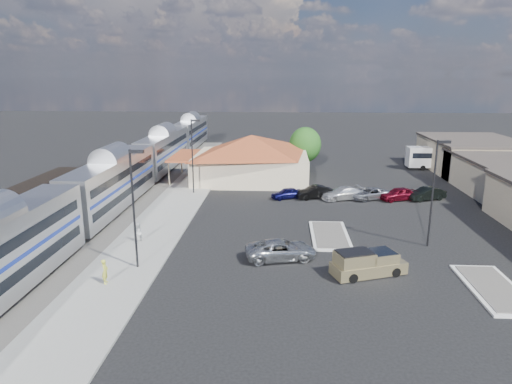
# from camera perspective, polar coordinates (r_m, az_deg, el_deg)

# --- Properties ---
(ground) EXTENTS (280.00, 280.00, 0.00)m
(ground) POSITION_cam_1_polar(r_m,az_deg,el_deg) (39.48, 3.67, -6.40)
(ground) COLOR black
(ground) RESTS_ON ground
(railbed) EXTENTS (16.00, 100.00, 0.12)m
(railbed) POSITION_cam_1_polar(r_m,az_deg,el_deg) (51.34, -20.54, -2.28)
(railbed) COLOR #4C4944
(railbed) RESTS_ON ground
(platform) EXTENTS (5.50, 92.00, 0.18)m
(platform) POSITION_cam_1_polar(r_m,az_deg,el_deg) (46.58, -11.32, -3.25)
(platform) COLOR gray
(platform) RESTS_ON ground
(passenger_train) EXTENTS (3.00, 104.00, 5.55)m
(passenger_train) POSITION_cam_1_polar(r_m,az_deg,el_deg) (50.05, -17.41, 0.90)
(passenger_train) COLOR silver
(passenger_train) RESTS_ON ground
(freight_cars) EXTENTS (2.80, 46.00, 4.00)m
(freight_cars) POSITION_cam_1_polar(r_m,az_deg,el_deg) (49.54, -25.30, -1.11)
(freight_cars) COLOR black
(freight_cars) RESTS_ON ground
(station_depot) EXTENTS (18.35, 12.24, 6.20)m
(station_depot) POSITION_cam_1_polar(r_m,az_deg,el_deg) (62.00, -0.62, 4.34)
(station_depot) COLOR #C9B593
(station_depot) RESTS_ON ground
(traffic_island_south) EXTENTS (3.30, 7.50, 0.21)m
(traffic_island_south) POSITION_cam_1_polar(r_m,az_deg,el_deg) (41.55, 9.20, -5.33)
(traffic_island_south) COLOR silver
(traffic_island_south) RESTS_ON ground
(traffic_island_north) EXTENTS (3.30, 7.50, 0.21)m
(traffic_island_north) POSITION_cam_1_polar(r_m,az_deg,el_deg) (35.17, 27.63, -10.66)
(traffic_island_north) COLOR silver
(traffic_island_north) RESTS_ON ground
(lamp_plat_s) EXTENTS (1.08, 0.25, 9.00)m
(lamp_plat_s) POSITION_cam_1_polar(r_m,az_deg,el_deg) (33.77, -14.97, -0.98)
(lamp_plat_s) COLOR black
(lamp_plat_s) RESTS_ON ground
(lamp_plat_n) EXTENTS (1.08, 0.25, 9.00)m
(lamp_plat_n) POSITION_cam_1_polar(r_m,az_deg,el_deg) (54.62, -7.89, 5.17)
(lamp_plat_n) COLOR black
(lamp_plat_n) RESTS_ON ground
(lamp_lot) EXTENTS (1.08, 0.25, 9.00)m
(lamp_lot) POSITION_cam_1_polar(r_m,az_deg,el_deg) (39.91, 21.44, 0.85)
(lamp_lot) COLOR black
(lamp_lot) RESTS_ON ground
(tree_depot) EXTENTS (4.71, 4.71, 6.63)m
(tree_depot) POSITION_cam_1_polar(r_m,az_deg,el_deg) (67.72, 6.15, 5.89)
(tree_depot) COLOR #382314
(tree_depot) RESTS_ON ground
(pickup_truck) EXTENTS (5.68, 3.65, 1.84)m
(pickup_truck) POSITION_cam_1_polar(r_m,az_deg,el_deg) (34.17, 13.90, -8.66)
(pickup_truck) COLOR tan
(pickup_truck) RESTS_ON ground
(suv) EXTENTS (5.97, 3.66, 1.54)m
(suv) POSITION_cam_1_polar(r_m,az_deg,el_deg) (35.95, 3.16, -7.23)
(suv) COLOR #A4A8AC
(suv) RESTS_ON ground
(coach_bus) EXTENTS (10.68, 2.62, 3.41)m
(coach_bus) POSITION_cam_1_polar(r_m,az_deg,el_deg) (74.91, 22.30, 4.12)
(coach_bus) COLOR white
(coach_bus) RESTS_ON ground
(person_a) EXTENTS (0.51, 0.70, 1.75)m
(person_a) POSITION_cam_1_polar(r_m,az_deg,el_deg) (33.14, -18.35, -9.40)
(person_a) COLOR gold
(person_a) RESTS_ON platform
(person_b) EXTENTS (0.80, 0.93, 1.66)m
(person_b) POSITION_cam_1_polar(r_m,az_deg,el_deg) (40.20, -14.56, -4.94)
(person_b) COLOR silver
(person_b) RESTS_ON platform
(parked_car_a) EXTENTS (4.05, 2.93, 1.28)m
(parked_car_a) POSITION_cam_1_polar(r_m,az_deg,el_deg) (53.17, 3.89, -0.16)
(parked_car_a) COLOR #0D0D42
(parked_car_a) RESTS_ON ground
(parked_car_b) EXTENTS (4.72, 2.97, 1.47)m
(parked_car_b) POSITION_cam_1_polar(r_m,az_deg,el_deg) (53.57, 7.31, -0.03)
(parked_car_b) COLOR black
(parked_car_b) RESTS_ON ground
(parked_car_c) EXTENTS (5.42, 3.75, 1.46)m
(parked_car_c) POSITION_cam_1_polar(r_m,az_deg,el_deg) (53.61, 10.75, -0.16)
(parked_car_c) COLOR silver
(parked_car_c) RESTS_ON ground
(parked_car_d) EXTENTS (5.28, 3.95, 1.33)m
(parked_car_d) POSITION_cam_1_polar(r_m,az_deg,el_deg) (54.43, 14.05, -0.19)
(parked_car_d) COLOR gray
(parked_car_d) RESTS_ON ground
(parked_car_e) EXTENTS (4.79, 3.17, 1.51)m
(parked_car_e) POSITION_cam_1_polar(r_m,az_deg,el_deg) (54.82, 17.39, -0.23)
(parked_car_e) COLOR maroon
(parked_car_e) RESTS_ON ground
(parked_car_f) EXTENTS (4.76, 3.08, 1.48)m
(parked_car_f) POSITION_cam_1_polar(r_m,az_deg,el_deg) (55.97, 20.50, -0.21)
(parked_car_f) COLOR black
(parked_car_f) RESTS_ON ground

